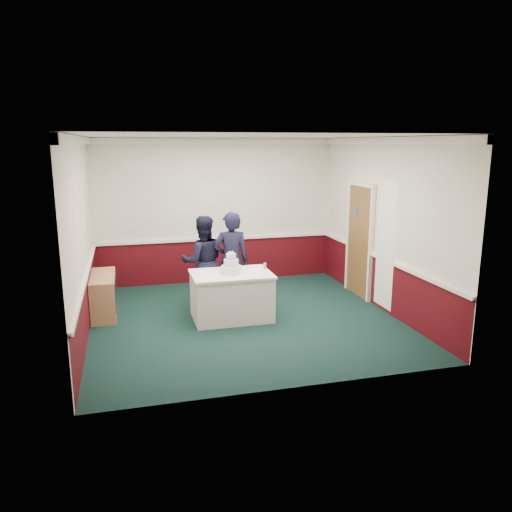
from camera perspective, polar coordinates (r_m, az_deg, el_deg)
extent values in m
plane|color=#132E2A|center=(8.46, -1.34, -7.21)|extent=(5.00, 5.00, 0.00)
cube|color=silver|center=(10.47, -4.55, 5.10)|extent=(5.00, 0.05, 3.00)
cube|color=silver|center=(7.89, -19.17, 1.90)|extent=(0.05, 5.00, 3.00)
cube|color=silver|center=(8.97, 14.21, 3.46)|extent=(0.05, 5.00, 3.00)
cube|color=white|center=(7.95, -1.45, 13.38)|extent=(5.00, 5.00, 0.05)
cube|color=#46090F|center=(10.66, -4.45, -0.50)|extent=(5.00, 0.02, 0.90)
cube|color=white|center=(10.56, -4.49, 1.97)|extent=(4.98, 0.05, 0.06)
cube|color=white|center=(10.36, -4.67, 12.95)|extent=(5.00, 0.08, 0.12)
cube|color=olive|center=(9.74, 11.76, 1.60)|extent=(0.05, 0.90, 2.10)
cube|color=#234799|center=(9.76, 11.36, 5.04)|extent=(0.01, 0.12, 0.12)
cube|color=white|center=(8.78, 14.57, 1.25)|extent=(0.02, 0.60, 2.20)
cube|color=tan|center=(8.96, -17.02, -4.29)|extent=(0.40, 1.20, 0.70)
cube|color=black|center=(8.93, -15.73, -3.91)|extent=(0.01, 1.00, 0.50)
cube|color=white|center=(8.39, -2.82, -4.66)|extent=(1.28, 0.88, 0.76)
cube|color=white|center=(8.28, -2.84, -2.09)|extent=(1.32, 0.92, 0.04)
cylinder|color=white|center=(8.26, -2.85, -1.55)|extent=(0.34, 0.34, 0.12)
cylinder|color=silver|center=(8.27, -2.85, -1.86)|extent=(0.35, 0.35, 0.03)
cylinder|color=white|center=(8.23, -2.86, -0.77)|extent=(0.24, 0.24, 0.11)
cylinder|color=silver|center=(8.24, -2.86, -1.06)|extent=(0.25, 0.25, 0.02)
cylinder|color=white|center=(8.21, -2.87, -0.06)|extent=(0.16, 0.16, 0.10)
cylinder|color=silver|center=(8.21, -2.86, -0.33)|extent=(0.17, 0.17, 0.02)
sphere|color=#EDE5C9|center=(8.19, -2.87, 0.40)|extent=(0.03, 0.03, 0.03)
sphere|color=#EDE5C9|center=(8.21, -2.70, 0.43)|extent=(0.03, 0.03, 0.03)
sphere|color=#EDE5C9|center=(8.21, -3.05, 0.42)|extent=(0.03, 0.03, 0.03)
sphere|color=#EDE5C9|center=(8.17, -2.72, 0.37)|extent=(0.03, 0.03, 0.03)
sphere|color=#EDE5C9|center=(8.18, -3.03, 0.37)|extent=(0.03, 0.03, 0.03)
cube|color=silver|center=(8.08, -2.76, -2.30)|extent=(0.03, 0.22, 0.00)
cylinder|color=silver|center=(8.12, 1.02, -2.19)|extent=(0.05, 0.05, 0.01)
cylinder|color=silver|center=(8.11, 1.02, -1.87)|extent=(0.01, 0.01, 0.09)
cylinder|color=silver|center=(8.09, 1.02, -1.18)|extent=(0.04, 0.04, 0.11)
imported|color=black|center=(8.98, -6.08, -0.62)|extent=(0.81, 0.64, 1.64)
imported|color=black|center=(8.84, -2.86, -0.49)|extent=(0.66, 0.46, 1.73)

